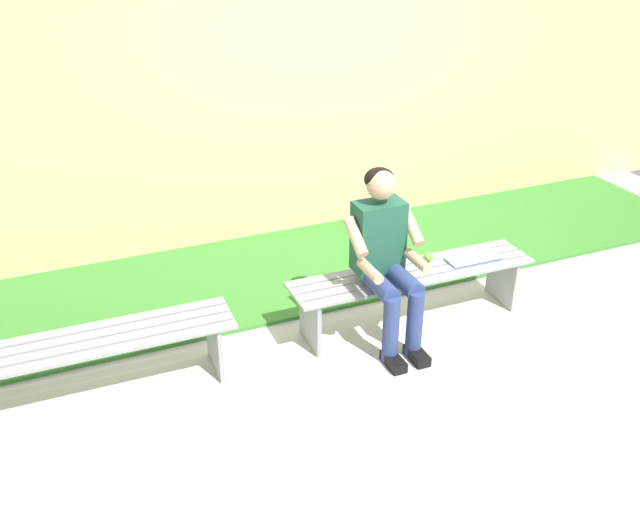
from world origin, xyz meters
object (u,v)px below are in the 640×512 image
(bench_far, at_px, (90,353))
(book_open, at_px, (473,258))
(apple, at_px, (428,257))
(bench_near, at_px, (412,283))
(person_seated, at_px, (386,253))

(bench_far, relative_size, book_open, 4.29)
(bench_far, xyz_separation_m, apple, (-2.42, -0.09, 0.13))
(bench_near, relative_size, book_open, 4.42)
(bench_near, relative_size, person_seated, 1.48)
(person_seated, xyz_separation_m, book_open, (-0.78, -0.08, -0.24))
(bench_near, height_order, book_open, book_open)
(apple, xyz_separation_m, book_open, (-0.32, 0.11, -0.03))
(bench_far, xyz_separation_m, person_seated, (-1.96, 0.10, 0.34))
(book_open, bearing_deg, apple, -18.00)
(book_open, bearing_deg, person_seated, 6.74)
(bench_near, xyz_separation_m, bench_far, (2.24, -0.00, -0.00))
(person_seated, bearing_deg, bench_far, -2.88)
(bench_far, distance_m, apple, 2.43)
(bench_near, distance_m, book_open, 0.51)
(bench_near, height_order, bench_far, same)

